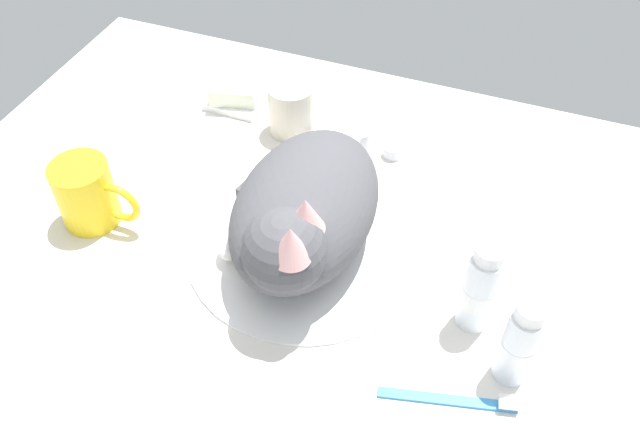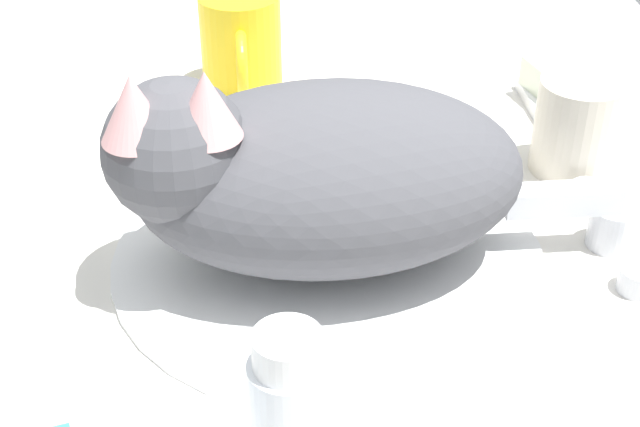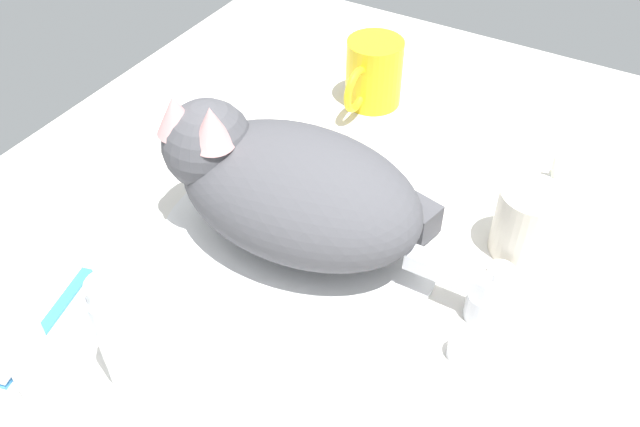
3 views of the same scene
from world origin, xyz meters
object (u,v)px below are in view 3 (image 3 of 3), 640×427
soap_bar (574,183)px  mouthwash_bottle (29,356)px  rinse_cup (527,222)px  toothbrush (41,329)px  cat (285,184)px  coffee_mug (373,73)px  toothpaste_bottle (122,336)px  faucet (471,295)px

soap_bar → mouthwash_bottle: size_ratio=0.60×
rinse_cup → toothbrush: size_ratio=0.54×
cat → coffee_mug: size_ratio=2.40×
toothpaste_bottle → mouthwash_bottle: size_ratio=1.05×
rinse_cup → toothpaste_bottle: 42.45cm
toothbrush → cat: bearing=149.7°
soap_bar → toothbrush: bearing=-40.9°
cat → faucet: bearing=90.2°
cat → soap_bar: size_ratio=3.86×
soap_bar → toothbrush: (45.37, -39.35, -2.08)cm
toothpaste_bottle → soap_bar: bearing=147.8°
coffee_mug → soap_bar: size_ratio=1.61×
mouthwash_bottle → cat: bearing=164.0°
mouthwash_bottle → toothbrush: bearing=-130.0°
faucet → toothpaste_bottle: (22.77, -23.87, 3.73)cm
rinse_cup → toothpaste_bottle: bearing=-37.2°
soap_bar → mouthwash_bottle: (50.06, -33.77, 3.16)cm
cat → coffee_mug: bearing=-172.0°
faucet → soap_bar: (-21.94, 4.31, 0.30)cm
coffee_mug → rinse_cup: bearing=56.9°
soap_bar → mouthwash_bottle: bearing=-34.0°
soap_bar → toothbrush: size_ratio=0.50×
cat → rinse_cup: cat is taller
soap_bar → toothpaste_bottle: size_ratio=0.58×
coffee_mug → mouthwash_bottle: 57.00cm
faucet → rinse_cup: rinse_cup is taller
toothpaste_bottle → toothbrush: size_ratio=0.87×
faucet → toothbrush: faucet is taller
coffee_mug → rinse_cup: coffee_mug is taller
rinse_cup → toothpaste_bottle: (33.77, -25.65, 1.99)cm
toothpaste_bottle → mouthwash_bottle: 7.74cm
coffee_mug → toothpaste_bottle: size_ratio=0.93×
coffee_mug → soap_bar: 30.59cm
coffee_mug → toothbrush: 53.20cm
rinse_cup → soap_bar: size_ratio=1.08×
coffee_mug → rinse_cup: 32.49cm
cat → rinse_cup: 25.94cm
cat → rinse_cup: bearing=115.5°
coffee_mug → soap_bar: (6.79, 29.76, -2.06)cm
toothpaste_bottle → toothbrush: 12.48cm
coffee_mug → cat: bearing=8.0°
coffee_mug → toothpaste_bottle: toothpaste_bottle is taller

